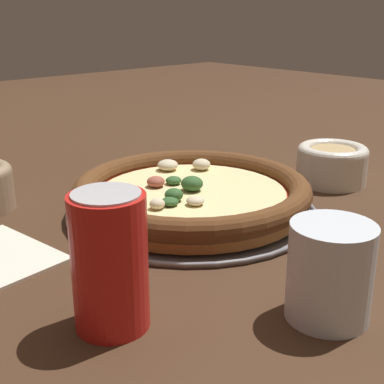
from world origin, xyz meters
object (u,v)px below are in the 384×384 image
object	(u,v)px
beverage_can	(110,262)
drinking_cup	(330,272)
pizza_tray	(192,210)
pizza	(192,193)
bowl_near	(332,162)

from	to	relation	value
beverage_can	drinking_cup	bearing A→B (deg)	51.36
pizza_tray	drinking_cup	world-z (taller)	drinking_cup
pizza	bowl_near	distance (m)	0.26
pizza	drinking_cup	xyz separation A→B (m)	(0.27, -0.09, 0.02)
pizza_tray	drinking_cup	distance (m)	0.29
pizza	drinking_cup	size ratio (longest dim) A/B	3.57
pizza_tray	drinking_cup	size ratio (longest dim) A/B	3.78
pizza	drinking_cup	bearing A→B (deg)	-17.40
drinking_cup	bowl_near	bearing A→B (deg)	123.09
pizza	drinking_cup	world-z (taller)	drinking_cup
pizza	beverage_can	distance (m)	0.28
drinking_cup	beverage_can	bearing A→B (deg)	-128.64
pizza_tray	beverage_can	world-z (taller)	beverage_can
drinking_cup	beverage_can	distance (m)	0.19
bowl_near	beverage_can	world-z (taller)	beverage_can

